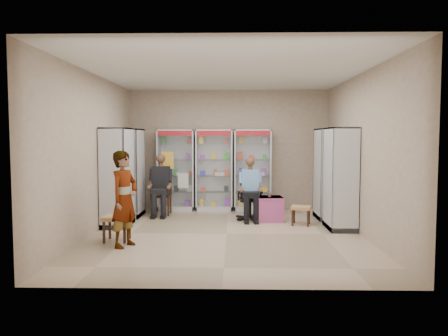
{
  "coord_description": "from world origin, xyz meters",
  "views": [
    {
      "loc": [
        0.14,
        -8.08,
        1.8
      ],
      "look_at": [
        -0.06,
        0.7,
        1.19
      ],
      "focal_mm": 35.0,
      "sensor_mm": 36.0,
      "label": 1
    }
  ],
  "objects_px": {
    "cabinet_back_mid": "(214,170)",
    "pink_trunk": "(270,209)",
    "cabinet_back_right": "(252,170)",
    "seated_shopkeeper": "(250,191)",
    "cabinet_right_far": "(328,174)",
    "cabinet_back_left": "(176,170)",
    "cabinet_right_near": "(340,179)",
    "office_chair": "(250,197)",
    "woven_stool_a": "(301,215)",
    "woven_stool_b": "(117,228)",
    "wooden_chair": "(162,195)",
    "cabinet_left_far": "(130,173)",
    "standing_man": "(124,199)",
    "cabinet_left_near": "(118,177)"
  },
  "relations": [
    {
      "from": "cabinet_back_left",
      "to": "office_chair",
      "type": "distance_m",
      "value": 2.27
    },
    {
      "from": "cabinet_right_far",
      "to": "seated_shopkeeper",
      "type": "bearing_deg",
      "value": 97.33
    },
    {
      "from": "cabinet_right_near",
      "to": "seated_shopkeeper",
      "type": "distance_m",
      "value": 1.98
    },
    {
      "from": "cabinet_right_near",
      "to": "standing_man",
      "type": "distance_m",
      "value": 4.18
    },
    {
      "from": "wooden_chair",
      "to": "cabinet_back_mid",
      "type": "bearing_deg",
      "value": 31.31
    },
    {
      "from": "cabinet_back_right",
      "to": "seated_shopkeeper",
      "type": "relative_size",
      "value": 1.56
    },
    {
      "from": "cabinet_back_mid",
      "to": "office_chair",
      "type": "relative_size",
      "value": 1.98
    },
    {
      "from": "pink_trunk",
      "to": "woven_stool_a",
      "type": "distance_m",
      "value": 0.75
    },
    {
      "from": "cabinet_back_left",
      "to": "cabinet_right_far",
      "type": "bearing_deg",
      "value": -17.75
    },
    {
      "from": "office_chair",
      "to": "pink_trunk",
      "type": "xyz_separation_m",
      "value": [
        0.42,
        -0.13,
        -0.24
      ]
    },
    {
      "from": "pink_trunk",
      "to": "woven_stool_b",
      "type": "height_order",
      "value": "pink_trunk"
    },
    {
      "from": "woven_stool_a",
      "to": "woven_stool_b",
      "type": "distance_m",
      "value": 3.74
    },
    {
      "from": "cabinet_left_far",
      "to": "standing_man",
      "type": "height_order",
      "value": "cabinet_left_far"
    },
    {
      "from": "cabinet_back_mid",
      "to": "cabinet_left_far",
      "type": "bearing_deg",
      "value": -153.68
    },
    {
      "from": "cabinet_back_right",
      "to": "cabinet_left_near",
      "type": "height_order",
      "value": "same"
    },
    {
      "from": "woven_stool_a",
      "to": "wooden_chair",
      "type": "bearing_deg",
      "value": 160.02
    },
    {
      "from": "cabinet_back_mid",
      "to": "pink_trunk",
      "type": "xyz_separation_m",
      "value": [
        1.26,
        -1.43,
        -0.74
      ]
    },
    {
      "from": "cabinet_back_left",
      "to": "cabinet_right_near",
      "type": "distance_m",
      "value": 4.18
    },
    {
      "from": "office_chair",
      "to": "woven_stool_a",
      "type": "xyz_separation_m",
      "value": [
        1.03,
        -0.54,
        -0.31
      ]
    },
    {
      "from": "cabinet_back_mid",
      "to": "woven_stool_a",
      "type": "distance_m",
      "value": 2.75
    },
    {
      "from": "cabinet_left_near",
      "to": "woven_stool_a",
      "type": "relative_size",
      "value": 5.16
    },
    {
      "from": "woven_stool_a",
      "to": "cabinet_right_near",
      "type": "bearing_deg",
      "value": -28.48
    },
    {
      "from": "cabinet_back_mid",
      "to": "wooden_chair",
      "type": "xyz_separation_m",
      "value": [
        -1.2,
        -0.73,
        -0.53
      ]
    },
    {
      "from": "seated_shopkeeper",
      "to": "standing_man",
      "type": "height_order",
      "value": "standing_man"
    },
    {
      "from": "standing_man",
      "to": "cabinet_back_left",
      "type": "bearing_deg",
      "value": 18.06
    },
    {
      "from": "pink_trunk",
      "to": "standing_man",
      "type": "height_order",
      "value": "standing_man"
    },
    {
      "from": "pink_trunk",
      "to": "cabinet_left_far",
      "type": "bearing_deg",
      "value": 170.98
    },
    {
      "from": "woven_stool_b",
      "to": "cabinet_back_left",
      "type": "bearing_deg",
      "value": 79.83
    },
    {
      "from": "seated_shopkeeper",
      "to": "cabinet_right_far",
      "type": "bearing_deg",
      "value": 5.15
    },
    {
      "from": "cabinet_left_far",
      "to": "seated_shopkeeper",
      "type": "distance_m",
      "value": 2.78
    },
    {
      "from": "cabinet_left_near",
      "to": "cabinet_back_mid",
      "type": "bearing_deg",
      "value": 137.2
    },
    {
      "from": "cabinet_back_right",
      "to": "cabinet_back_mid",
      "type": "bearing_deg",
      "value": 180.0
    },
    {
      "from": "cabinet_right_far",
      "to": "cabinet_back_mid",
      "type": "bearing_deg",
      "value": 66.35
    },
    {
      "from": "seated_shopkeeper",
      "to": "pink_trunk",
      "type": "xyz_separation_m",
      "value": [
        0.42,
        -0.08,
        -0.38
      ]
    },
    {
      "from": "cabinet_back_right",
      "to": "cabinet_right_far",
      "type": "height_order",
      "value": "same"
    },
    {
      "from": "cabinet_back_right",
      "to": "pink_trunk",
      "type": "relative_size",
      "value": 3.67
    },
    {
      "from": "cabinet_back_right",
      "to": "pink_trunk",
      "type": "bearing_deg",
      "value": -77.63
    },
    {
      "from": "wooden_chair",
      "to": "pink_trunk",
      "type": "height_order",
      "value": "wooden_chair"
    },
    {
      "from": "woven_stool_b",
      "to": "cabinet_left_far",
      "type": "bearing_deg",
      "value": 97.78
    },
    {
      "from": "office_chair",
      "to": "woven_stool_a",
      "type": "bearing_deg",
      "value": -29.96
    },
    {
      "from": "cabinet_right_far",
      "to": "office_chair",
      "type": "height_order",
      "value": "cabinet_right_far"
    },
    {
      "from": "cabinet_left_near",
      "to": "wooden_chair",
      "type": "distance_m",
      "value": 1.56
    },
    {
      "from": "pink_trunk",
      "to": "woven_stool_b",
      "type": "relative_size",
      "value": 1.23
    },
    {
      "from": "cabinet_back_mid",
      "to": "cabinet_back_right",
      "type": "bearing_deg",
      "value": 0.0
    },
    {
      "from": "cabinet_back_right",
      "to": "cabinet_left_far",
      "type": "distance_m",
      "value": 2.98
    },
    {
      "from": "office_chair",
      "to": "standing_man",
      "type": "distance_m",
      "value": 3.26
    },
    {
      "from": "cabinet_right_near",
      "to": "woven_stool_a",
      "type": "distance_m",
      "value": 1.14
    },
    {
      "from": "cabinet_left_far",
      "to": "cabinet_back_left",
      "type": "bearing_deg",
      "value": 135.0
    },
    {
      "from": "cabinet_right_near",
      "to": "woven_stool_b",
      "type": "relative_size",
      "value": 4.52
    },
    {
      "from": "cabinet_right_near",
      "to": "cabinet_left_near",
      "type": "height_order",
      "value": "same"
    }
  ]
}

